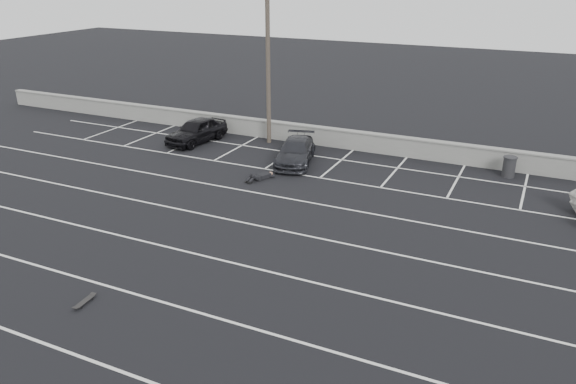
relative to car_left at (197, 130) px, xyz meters
The scene contains 9 objects.
ground 13.80m from the car_left, 56.19° to the right, with size 120.00×120.00×0.00m, color black.
seawall 8.08m from the car_left, 18.40° to the left, with size 50.00×0.45×1.06m.
stall_lines 10.37m from the car_left, 42.87° to the right, with size 36.00×20.05×0.01m.
car_left is the anchor object (origin of this frame).
car_right 6.73m from the car_left, ahead, with size 1.71×4.21×1.22m, color #222328.
utility_pole 5.75m from the car_left, 24.89° to the left, with size 1.23×0.25×9.21m.
trash_bin 16.88m from the car_left, ahead, with size 0.84×0.84×1.00m.
person 7.24m from the car_left, 30.07° to the right, with size 1.50×2.23×0.42m, color black, non-canonical shape.
skateboard 16.78m from the car_left, 67.66° to the right, with size 0.25×0.76×0.09m.
Camera 1 is at (10.40, -14.47, 9.42)m, focal length 35.00 mm.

